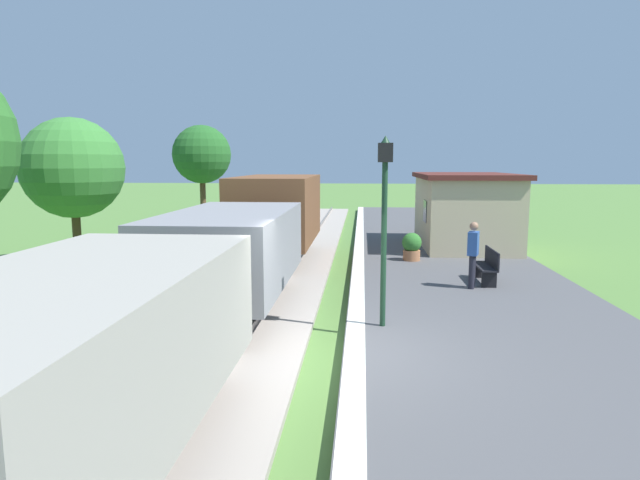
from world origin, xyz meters
The scene contains 15 objects.
ground_plane centered at (0.00, 0.00, 0.00)m, with size 160.00×160.00×0.00m, color #517A38.
platform_slab centered at (3.20, 0.00, 0.12)m, with size 6.00×60.00×0.25m, color #4C4C4F.
platform_edge_stripe centered at (0.40, 0.00, 0.25)m, with size 0.36×60.00×0.01m, color silver.
track_ballast centered at (-2.40, 0.00, 0.06)m, with size 3.80×60.00×0.12m, color #9E9389.
rail_near centered at (-1.68, 0.00, 0.19)m, with size 0.07×60.00×0.14m, color slate.
rail_far centered at (-3.12, 0.00, 0.19)m, with size 0.07×60.00×0.14m, color slate.
freight_train centered at (-2.40, 3.36, 1.51)m, with size 2.50×19.40×2.72m.
station_hut centered at (4.40, 12.14, 1.65)m, with size 3.50×5.80×2.78m.
bench_near_hut centered at (3.85, 5.64, 0.72)m, with size 0.42×1.50×0.91m.
bench_down_platform centered at (3.85, 17.38, 0.72)m, with size 0.42×1.50×0.91m.
person_waiting centered at (3.32, 4.96, 1.18)m, with size 0.35×0.44×1.71m.
potted_planter centered at (2.14, 8.83, 0.72)m, with size 0.64×0.64×0.92m.
lamp_post_near centered at (0.92, 1.54, 2.80)m, with size 0.28×0.28×3.70m.
tree_trackside_far centered at (-9.05, 8.42, 3.25)m, with size 3.31×3.31×4.92m.
tree_field_left centered at (-7.30, 17.09, 3.81)m, with size 2.82×2.82×5.24m.
Camera 1 is at (0.50, -8.81, 3.45)m, focal length 30.26 mm.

